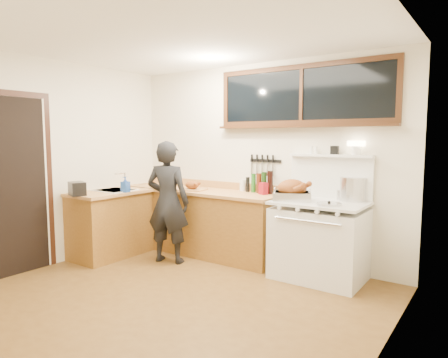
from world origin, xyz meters
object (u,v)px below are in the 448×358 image
Objects in this scene: roast_turkey at (292,192)px; man at (168,202)px; cutting_board at (192,187)px; vintage_stove at (319,239)px.

man is at bearing -163.85° from roast_turkey.
man is 0.47m from cutting_board.
roast_turkey is at bearing 16.15° from man.
man is 3.89× the size of cutting_board.
vintage_stove is 3.90× the size of cutting_board.
man is 1.62m from roast_turkey.
vintage_stove is 0.62m from roast_turkey.
vintage_stove is 1.88m from cutting_board.
cutting_board is at bearing -179.87° from roast_turkey.
man reaches higher than roast_turkey.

